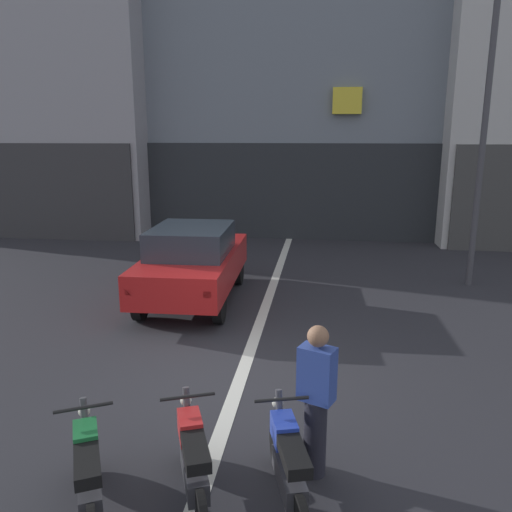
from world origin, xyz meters
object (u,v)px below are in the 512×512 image
street_lamp (488,96)px  motorcycle_green_row_leftmost (89,473)px  car_red_crossing_near (193,261)px  motorcycle_red_row_left_mid (193,460)px  person_by_motorcycles (316,400)px  motorcycle_blue_row_centre (288,464)px

street_lamp → motorcycle_green_row_leftmost: street_lamp is taller
car_red_crossing_near → motorcycle_red_row_left_mid: (1.54, -6.02, -0.43)m
car_red_crossing_near → motorcycle_green_row_leftmost: 6.38m
car_red_crossing_near → person_by_motorcycles: 6.07m
motorcycle_red_row_left_mid → person_by_motorcycles: size_ratio=0.95×
person_by_motorcycles → motorcycle_blue_row_centre: bearing=-115.5°
car_red_crossing_near → street_lamp: size_ratio=0.58×
street_lamp → motorcycle_blue_row_centre: size_ratio=4.39×
motorcycle_green_row_leftmost → motorcycle_red_row_left_mid: (0.91, 0.32, 0.00)m
car_red_crossing_near → motorcycle_blue_row_centre: car_red_crossing_near is taller
car_red_crossing_near → motorcycle_blue_row_centre: bearing=-67.6°
motorcycle_blue_row_centre → car_red_crossing_near: bearing=112.4°
motorcycle_green_row_leftmost → person_by_motorcycles: 2.29m
motorcycle_blue_row_centre → person_by_motorcycles: size_ratio=0.97×
motorcycle_blue_row_centre → person_by_motorcycles: (0.25, 0.52, 0.40)m
motorcycle_green_row_leftmost → motorcycle_red_row_left_mid: 0.97m
motorcycle_blue_row_centre → person_by_motorcycles: bearing=64.5°
car_red_crossing_near → motorcycle_green_row_leftmost: size_ratio=2.73×
street_lamp → motorcycle_red_row_left_mid: 10.08m
motorcycle_green_row_leftmost → motorcycle_blue_row_centre: bearing=12.0°
motorcycle_green_row_leftmost → motorcycle_blue_row_centre: size_ratio=0.93×
car_red_crossing_near → person_by_motorcycles: bearing=-63.6°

